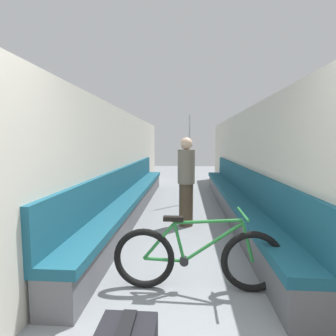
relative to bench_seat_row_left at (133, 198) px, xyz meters
The scene contains 7 objects.
wall_left 0.80m from the bench_seat_row_left, 144.06° to the right, with size 0.10×11.18×2.13m, color beige.
wall_right 2.46m from the bench_seat_row_left, ahead, with size 0.10×11.18×2.13m, color beige.
bench_seat_row_left is the anchor object (origin of this frame).
bench_seat_row_right 2.11m from the bench_seat_row_left, ahead, with size 0.43×6.80×0.98m.
bicycle 3.05m from the bench_seat_row_left, 66.30° to the right, with size 1.70×0.46×0.80m.
grab_pole_near 1.68m from the bench_seat_row_left, 38.62° to the left, with size 0.08×0.08×2.11m.
passenger_standing 1.42m from the bench_seat_row_left, 33.97° to the right, with size 0.30×0.30×1.56m.
Camera 1 is at (0.05, -1.15, 1.48)m, focal length 28.00 mm.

